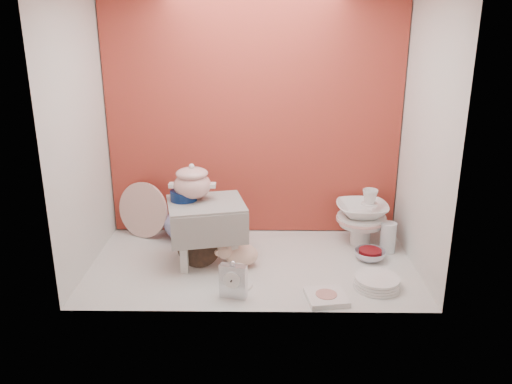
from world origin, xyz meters
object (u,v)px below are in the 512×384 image
blue_white_vase (183,218)px  gold_rim_teacup (237,276)px  dinner_plate_stack (377,282)px  step_stool (207,232)px  mantel_clock (233,279)px  porcelain_tower (362,217)px  crystal_bowl (370,255)px  floral_platter (143,210)px  soup_tureen (192,182)px  plush_pig (241,254)px

blue_white_vase → gold_rim_teacup: size_ratio=2.20×
dinner_plate_stack → step_stool: bearing=161.5°
mantel_clock → dinner_plate_stack: size_ratio=0.81×
porcelain_tower → step_stool: bearing=-164.6°
blue_white_vase → crystal_bowl: (1.11, -0.30, -0.10)m
gold_rim_teacup → crystal_bowl: size_ratio=0.67×
dinner_plate_stack → crystal_bowl: size_ratio=1.36×
blue_white_vase → dinner_plate_stack: 1.25m
dinner_plate_stack → gold_rim_teacup: bearing=179.2°
floral_platter → crystal_bowl: (1.36, -0.32, -0.15)m
mantel_clock → porcelain_tower: size_ratio=0.55×
soup_tureen → gold_rim_teacup: 0.58m
mantel_clock → porcelain_tower: porcelain_tower is taller
crystal_bowl → step_stool: bearing=-178.3°
gold_rim_teacup → floral_platter: bearing=133.8°
soup_tureen → crystal_bowl: size_ratio=1.41×
porcelain_tower → plush_pig: bearing=-156.2°
soup_tureen → plush_pig: bearing=-22.3°
soup_tureen → gold_rim_teacup: bearing=-52.8°
plush_pig → gold_rim_teacup: size_ratio=2.01×
mantel_clock → gold_rim_teacup: (0.01, 0.11, -0.04)m
blue_white_vase → porcelain_tower: (1.09, -0.08, 0.05)m
gold_rim_teacup → dinner_plate_stack: (0.72, -0.01, -0.03)m
step_stool → soup_tureen: 0.29m
floral_platter → plush_pig: bearing=-33.4°
gold_rim_teacup → crystal_bowl: bearing=23.0°
step_stool → porcelain_tower: (0.91, 0.25, -0.00)m
plush_pig → crystal_bowl: (0.73, 0.09, -0.04)m
plush_pig → dinner_plate_stack: size_ratio=0.99×
gold_rim_teacup → porcelain_tower: (0.73, 0.54, 0.12)m
step_stool → crystal_bowl: bearing=-11.2°
mantel_clock → gold_rim_teacup: size_ratio=1.65×
floral_platter → dinner_plate_stack: floral_platter is taller
blue_white_vase → porcelain_tower: 1.09m
step_stool → porcelain_tower: size_ratio=1.17×
step_stool → floral_platter: bearing=128.2°
step_stool → gold_rim_teacup: step_stool is taller
crystal_bowl → porcelain_tower: size_ratio=0.50×
dinner_plate_stack → floral_platter: bearing=154.0°
crystal_bowl → porcelain_tower: 0.27m
blue_white_vase → crystal_bowl: blue_white_vase is taller
step_stool → dinner_plate_stack: size_ratio=1.71×
soup_tureen → dinner_plate_stack: soup_tureen is taller
plush_pig → crystal_bowl: plush_pig is taller
step_stool → blue_white_vase: 0.38m
dinner_plate_stack → porcelain_tower: porcelain_tower is taller
plush_pig → gold_rim_teacup: bearing=-83.6°
porcelain_tower → blue_white_vase: bearing=176.0°
plush_pig → gold_rim_teacup: plush_pig is taller
plush_pig → porcelain_tower: 0.79m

